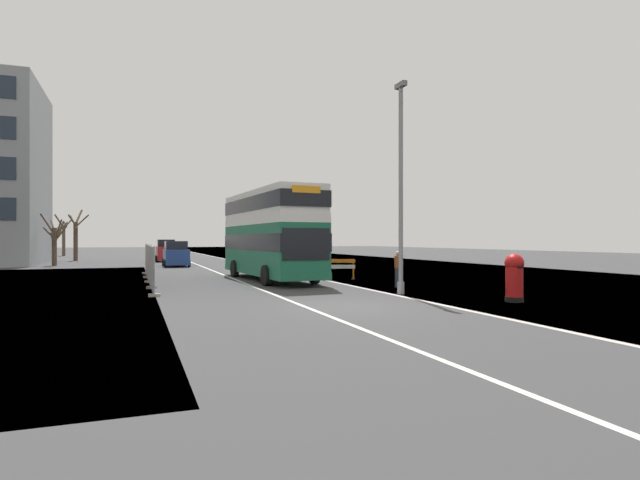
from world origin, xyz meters
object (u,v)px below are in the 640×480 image
Objects in this scene: red_pillar_postbox at (514,275)px; car_receding_mid at (166,251)px; car_oncoming_near at (176,254)px; double_decker_bus at (270,233)px; pedestrian_at_kerb at (398,269)px; roadworks_barrier at (338,267)px; lamppost_foreground at (401,194)px.

car_receding_mid reaches higher than red_pillar_postbox.
car_oncoming_near is (-9.42, 28.87, 0.04)m from red_pillar_postbox.
double_decker_bus is 2.55× the size of car_receding_mid.
pedestrian_at_kerb is (-1.20, 6.23, -0.09)m from red_pillar_postbox.
double_decker_bus is at bearing 163.41° from roadworks_barrier.
lamppost_foreground is at bearing -70.34° from double_decker_bus.
lamppost_foreground is 26.37m from car_oncoming_near.
car_receding_mid is (-3.95, 26.38, -1.52)m from double_decker_bus.
lamppost_foreground is 4.55× the size of roadworks_barrier.
lamppost_foreground is 5.07× the size of pedestrian_at_kerb.
car_oncoming_near is 24.08m from pedestrian_at_kerb.
double_decker_bus is 26.72m from car_receding_mid.
car_receding_mid is (-9.65, 38.75, 0.10)m from red_pillar_postbox.
red_pillar_postbox is (2.56, -3.59, -3.12)m from lamppost_foreground.
red_pillar_postbox is at bearing -79.43° from roadworks_barrier.
double_decker_bus is 13.72m from red_pillar_postbox.
pedestrian_at_kerb is (4.50, -6.14, -1.71)m from double_decker_bus.
double_decker_bus reaches higher than car_oncoming_near.
lamppost_foreground is 4.38m from pedestrian_at_kerb.
double_decker_bus is 2.41× the size of car_oncoming_near.
car_oncoming_near reaches higher than pedestrian_at_kerb.
red_pillar_postbox reaches higher than roadworks_barrier.
double_decker_bus is 5.62× the size of roadworks_barrier.
double_decker_bus is at bearing 126.23° from pedestrian_at_kerb.
roadworks_barrier is at bearing -16.59° from double_decker_bus.
car_oncoming_near is at bearing 108.07° from red_pillar_postbox.
pedestrian_at_kerb is at bearing -75.43° from car_receding_mid.
roadworks_barrier is at bearing -74.64° from car_receding_mid.
car_oncoming_near reaches higher than roadworks_barrier.
roadworks_barrier is at bearing -67.41° from car_oncoming_near.
red_pillar_postbox is 1.02× the size of pedestrian_at_kerb.
double_decker_bus is at bearing -77.30° from car_oncoming_near.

